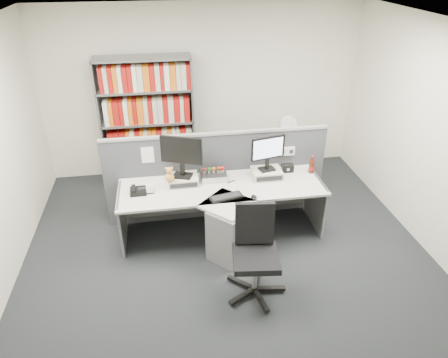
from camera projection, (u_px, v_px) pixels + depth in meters
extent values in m
plane|color=#26292D|center=(233.00, 273.00, 4.87)|extent=(5.50, 5.50, 0.00)
cube|color=silver|center=(203.00, 92.00, 6.56)|extent=(5.00, 0.04, 2.70)
cube|color=white|center=(236.00, 35.00, 3.54)|extent=(5.00, 5.50, 0.04)
cube|color=#42444B|center=(217.00, 176.00, 5.63)|extent=(3.00, 0.05, 1.25)
cube|color=#A5A5AA|center=(217.00, 134.00, 5.32)|extent=(3.00, 0.07, 0.03)
cube|color=white|center=(286.00, 151.00, 5.58)|extent=(0.22, 0.04, 0.12)
cube|color=white|center=(148.00, 154.00, 5.27)|extent=(0.16, 0.00, 0.22)
cube|color=white|center=(179.00, 152.00, 5.33)|extent=(0.16, 0.00, 0.22)
cube|color=white|center=(269.00, 146.00, 5.50)|extent=(0.16, 0.00, 0.22)
cube|color=beige|center=(222.00, 187.00, 5.22)|extent=(2.60, 0.80, 0.03)
cube|color=beige|center=(227.00, 204.00, 4.88)|extent=(0.74, 0.74, 0.03)
cube|color=gray|center=(229.00, 235.00, 4.95)|extent=(0.57, 0.57, 0.69)
cube|color=gray|center=(122.00, 219.00, 5.21)|extent=(0.03, 0.70, 0.72)
cube|color=gray|center=(315.00, 201.00, 5.57)|extent=(0.03, 0.70, 0.72)
cube|color=gray|center=(218.00, 196.00, 5.71)|extent=(2.50, 0.02, 0.45)
cube|color=beige|center=(183.00, 180.00, 5.26)|extent=(0.38, 0.30, 0.10)
cube|color=black|center=(184.00, 185.00, 5.13)|extent=(0.34, 0.01, 0.06)
cube|color=beige|center=(267.00, 173.00, 5.42)|extent=(0.38, 0.30, 0.10)
cube|color=black|center=(270.00, 179.00, 5.29)|extent=(0.34, 0.01, 0.06)
cube|color=black|center=(183.00, 175.00, 5.23)|extent=(0.28, 0.24, 0.02)
cube|color=black|center=(182.00, 169.00, 5.19)|extent=(0.06, 0.05, 0.19)
cube|color=black|center=(181.00, 150.00, 5.06)|extent=(0.51, 0.23, 0.35)
cube|color=#B5CAF3|center=(182.00, 151.00, 5.04)|extent=(0.45, 0.18, 0.30)
cube|color=black|center=(267.00, 169.00, 5.39)|extent=(0.23, 0.19, 0.02)
cube|color=black|center=(267.00, 163.00, 5.35)|extent=(0.05, 0.04, 0.16)
cube|color=black|center=(268.00, 148.00, 5.24)|extent=(0.45, 0.13, 0.30)
cube|color=#B5CAF3|center=(268.00, 148.00, 5.22)|extent=(0.40, 0.09, 0.26)
cube|color=black|center=(213.00, 175.00, 5.38)|extent=(0.33, 0.29, 0.09)
cube|color=silver|center=(215.00, 180.00, 5.26)|extent=(0.33, 0.01, 0.08)
cylinder|color=beige|center=(204.00, 172.00, 5.32)|extent=(0.03, 0.03, 0.03)
sphere|color=#A5140F|center=(204.00, 169.00, 5.30)|extent=(0.05, 0.05, 0.05)
cylinder|color=beige|center=(209.00, 172.00, 5.33)|extent=(0.03, 0.03, 0.03)
sphere|color=#19721E|center=(209.00, 169.00, 5.31)|extent=(0.05, 0.05, 0.05)
cylinder|color=beige|center=(214.00, 172.00, 5.34)|extent=(0.03, 0.03, 0.03)
sphere|color=orange|center=(214.00, 169.00, 5.31)|extent=(0.05, 0.05, 0.05)
cylinder|color=beige|center=(218.00, 171.00, 5.34)|extent=(0.03, 0.03, 0.03)
sphere|color=#593319|center=(218.00, 168.00, 5.32)|extent=(0.05, 0.05, 0.05)
cylinder|color=beige|center=(223.00, 171.00, 5.35)|extent=(0.03, 0.03, 0.03)
sphere|color=#A5140F|center=(223.00, 168.00, 5.33)|extent=(0.05, 0.05, 0.05)
cylinder|color=beige|center=(221.00, 171.00, 5.35)|extent=(0.03, 0.03, 0.03)
sphere|color=#A5140F|center=(221.00, 168.00, 5.33)|extent=(0.05, 0.05, 0.05)
cube|color=black|center=(226.00, 197.00, 4.97)|extent=(0.43, 0.24, 0.02)
cube|color=black|center=(226.00, 196.00, 4.96)|extent=(0.38, 0.18, 0.01)
ellipsoid|color=black|center=(254.00, 197.00, 4.94)|extent=(0.07, 0.11, 0.04)
cube|color=black|center=(138.00, 191.00, 5.06)|extent=(0.20, 0.19, 0.05)
cube|color=black|center=(133.00, 189.00, 5.03)|extent=(0.05, 0.16, 0.03)
cube|color=black|center=(142.00, 189.00, 5.05)|extent=(0.09, 0.06, 0.01)
cube|color=black|center=(150.00, 192.00, 5.07)|extent=(0.10, 0.06, 0.02)
cube|color=white|center=(150.00, 189.00, 5.03)|extent=(0.09, 0.04, 0.10)
cube|color=white|center=(150.00, 187.00, 5.06)|extent=(0.09, 0.04, 0.10)
sphere|color=#C68442|center=(170.00, 177.00, 5.10)|extent=(0.12, 0.12, 0.12)
sphere|color=#C68442|center=(169.00, 170.00, 5.05)|extent=(0.08, 0.08, 0.08)
sphere|color=#C68442|center=(166.00, 168.00, 5.03)|extent=(0.03, 0.03, 0.03)
sphere|color=#C68442|center=(172.00, 168.00, 5.04)|extent=(0.03, 0.03, 0.03)
cube|color=black|center=(287.00, 168.00, 5.53)|extent=(0.16, 0.09, 0.11)
cylinder|color=#3F190A|center=(311.00, 167.00, 5.49)|extent=(0.07, 0.07, 0.18)
cylinder|color=#A5140F|center=(311.00, 168.00, 5.50)|extent=(0.07, 0.07, 0.05)
cylinder|color=#3F190A|center=(312.00, 159.00, 5.43)|extent=(0.03, 0.03, 0.05)
cylinder|color=#A5140F|center=(313.00, 157.00, 5.42)|extent=(0.03, 0.03, 0.01)
cube|color=gray|center=(102.00, 125.00, 6.26)|extent=(0.03, 0.40, 2.00)
cube|color=gray|center=(192.00, 120.00, 6.45)|extent=(0.03, 0.40, 2.00)
cube|color=gray|center=(148.00, 118.00, 6.52)|extent=(1.40, 0.02, 2.00)
cube|color=gray|center=(153.00, 178.00, 6.84)|extent=(1.38, 0.40, 0.03)
cube|color=gray|center=(151.00, 151.00, 6.59)|extent=(1.38, 0.40, 0.03)
cube|color=gray|center=(148.00, 121.00, 6.34)|extent=(1.38, 0.40, 0.03)
cube|color=gray|center=(145.00, 89.00, 6.10)|extent=(1.38, 0.40, 0.03)
cube|color=gray|center=(142.00, 58.00, 5.87)|extent=(1.38, 0.40, 0.03)
cube|color=#A5140F|center=(152.00, 168.00, 6.71)|extent=(1.24, 0.28, 0.36)
cube|color=orange|center=(149.00, 140.00, 6.47)|extent=(1.24, 0.28, 0.36)
cube|color=beige|center=(147.00, 110.00, 6.22)|extent=(1.24, 0.28, 0.36)
cube|color=white|center=(143.00, 77.00, 5.98)|extent=(1.24, 0.28, 0.36)
cube|color=gray|center=(285.00, 163.00, 6.58)|extent=(0.45, 0.60, 0.70)
cube|color=black|center=(291.00, 162.00, 6.24)|extent=(0.40, 0.02, 0.28)
cube|color=black|center=(289.00, 180.00, 6.39)|extent=(0.40, 0.02, 0.28)
cylinder|color=white|center=(286.00, 142.00, 6.40)|extent=(0.16, 0.16, 0.03)
cylinder|color=white|center=(287.00, 137.00, 6.35)|extent=(0.03, 0.03, 0.16)
cylinder|color=white|center=(288.00, 124.00, 6.23)|extent=(0.27, 0.05, 0.27)
cylinder|color=silver|center=(288.00, 124.00, 6.26)|extent=(0.27, 0.04, 0.27)
cylinder|color=silver|center=(255.00, 274.00, 4.47)|extent=(0.05, 0.05, 0.42)
cube|color=black|center=(256.00, 258.00, 4.36)|extent=(0.54, 0.54, 0.07)
cube|color=black|center=(255.00, 223.00, 4.41)|extent=(0.43, 0.16, 0.49)
cube|color=black|center=(271.00, 289.00, 4.59)|extent=(0.32, 0.09, 0.04)
cylinder|color=black|center=(282.00, 289.00, 4.60)|extent=(0.05, 0.05, 0.03)
cube|color=black|center=(258.00, 278.00, 4.74)|extent=(0.18, 0.31, 0.04)
cylinder|color=black|center=(260.00, 271.00, 4.85)|extent=(0.05, 0.05, 0.03)
cube|color=black|center=(240.00, 282.00, 4.67)|extent=(0.27, 0.25, 0.04)
cylinder|color=black|center=(231.00, 279.00, 4.74)|extent=(0.05, 0.05, 0.03)
cube|color=black|center=(241.00, 297.00, 4.48)|extent=(0.30, 0.20, 0.04)
cylinder|color=black|center=(232.00, 303.00, 4.42)|extent=(0.05, 0.05, 0.03)
cube|color=black|center=(261.00, 301.00, 4.42)|extent=(0.11, 0.32, 0.04)
cylinder|color=black|center=(266.00, 311.00, 4.33)|extent=(0.05, 0.05, 0.03)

